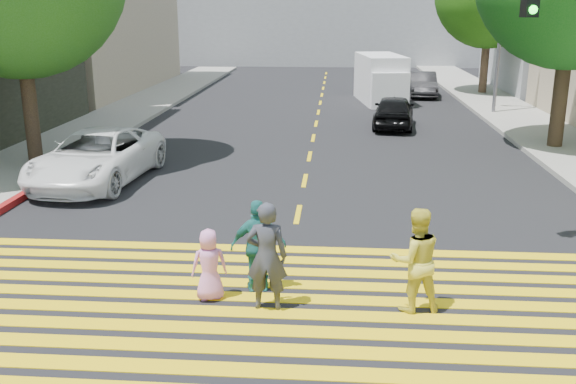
# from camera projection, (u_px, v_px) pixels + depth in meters

# --- Properties ---
(ground) EXTENTS (120.00, 120.00, 0.00)m
(ground) POSITION_uv_depth(u_px,v_px,m) (272.00, 346.00, 9.02)
(ground) COLOR black
(sidewalk_left) EXTENTS (3.00, 40.00, 0.15)m
(sidewalk_left) POSITION_uv_depth(u_px,v_px,m) (142.00, 105.00, 30.70)
(sidewalk_left) COLOR gray
(sidewalk_left) RESTS_ON ground
(sidewalk_right) EXTENTS (3.00, 60.00, 0.15)m
(sidewalk_right) POSITION_uv_depth(u_px,v_px,m) (552.00, 140.00, 22.74)
(sidewalk_right) COLOR gray
(sidewalk_right) RESTS_ON ground
(curb_red) EXTENTS (0.20, 8.00, 0.16)m
(curb_red) POSITION_uv_depth(u_px,v_px,m) (9.00, 204.00, 15.26)
(curb_red) COLOR maroon
(curb_red) RESTS_ON ground
(crosswalk) EXTENTS (13.40, 5.30, 0.01)m
(crosswalk) POSITION_uv_depth(u_px,v_px,m) (280.00, 305.00, 10.24)
(crosswalk) COLOR yellow
(crosswalk) RESTS_ON ground
(lane_line) EXTENTS (0.12, 34.40, 0.01)m
(lane_line) POSITION_uv_depth(u_px,v_px,m) (319.00, 107.00, 30.57)
(lane_line) COLOR yellow
(lane_line) RESTS_ON ground
(building_left_tan) EXTENTS (12.00, 16.00, 10.00)m
(building_left_tan) POSITION_uv_depth(u_px,v_px,m) (36.00, 0.00, 35.64)
(building_left_tan) COLOR tan
(building_left_tan) RESTS_ON ground
(pedestrian_man) EXTENTS (0.64, 0.42, 1.76)m
(pedestrian_man) POSITION_uv_depth(u_px,v_px,m) (267.00, 256.00, 9.93)
(pedestrian_man) COLOR #33353E
(pedestrian_man) RESTS_ON ground
(pedestrian_woman) EXTENTS (0.93, 0.79, 1.68)m
(pedestrian_woman) POSITION_uv_depth(u_px,v_px,m) (415.00, 260.00, 9.89)
(pedestrian_woman) COLOR yellow
(pedestrian_woman) RESTS_ON ground
(pedestrian_child) EXTENTS (0.67, 0.54, 1.19)m
(pedestrian_child) POSITION_uv_depth(u_px,v_px,m) (209.00, 265.00, 10.34)
(pedestrian_child) COLOR #E386CA
(pedestrian_child) RESTS_ON ground
(pedestrian_extra) EXTENTS (0.98, 0.54, 1.58)m
(pedestrian_extra) POSITION_uv_depth(u_px,v_px,m) (259.00, 246.00, 10.61)
(pedestrian_extra) COLOR #227371
(pedestrian_extra) RESTS_ON ground
(white_sedan) EXTENTS (2.75, 5.25, 1.41)m
(white_sedan) POSITION_uv_depth(u_px,v_px,m) (97.00, 157.00, 17.30)
(white_sedan) COLOR white
(white_sedan) RESTS_ON ground
(dark_car_near) EXTENTS (1.96, 3.97, 1.30)m
(dark_car_near) POSITION_uv_depth(u_px,v_px,m) (394.00, 111.00, 25.26)
(dark_car_near) COLOR black
(dark_car_near) RESTS_ON ground
(silver_car) EXTENTS (1.92, 4.40, 1.26)m
(silver_car) POSITION_uv_depth(u_px,v_px,m) (386.00, 77.00, 37.74)
(silver_car) COLOR #9093A3
(silver_car) RESTS_ON ground
(dark_car_parked) EXTENTS (1.57, 3.96, 1.28)m
(dark_car_parked) POSITION_uv_depth(u_px,v_px,m) (423.00, 84.00, 34.17)
(dark_car_parked) COLOR black
(dark_car_parked) RESTS_ON ground
(white_van) EXTENTS (2.49, 5.15, 2.33)m
(white_van) POSITION_uv_depth(u_px,v_px,m) (381.00, 80.00, 31.87)
(white_van) COLOR white
(white_van) RESTS_ON ground
(street_lamp) EXTENTS (1.91, 0.35, 8.43)m
(street_lamp) POSITION_uv_depth(u_px,v_px,m) (499.00, 1.00, 27.07)
(street_lamp) COLOR slate
(street_lamp) RESTS_ON ground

